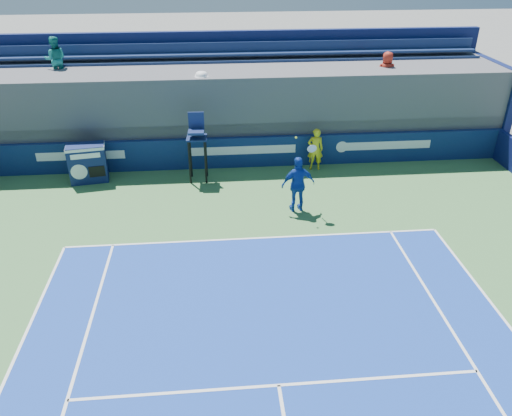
{
  "coord_description": "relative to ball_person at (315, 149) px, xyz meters",
  "views": [
    {
      "loc": [
        -1.07,
        -0.51,
        7.91
      ],
      "look_at": [
        0.0,
        11.5,
        1.25
      ],
      "focal_mm": 35.0,
      "sensor_mm": 36.0,
      "label": 1
    }
  ],
  "objects": [
    {
      "name": "ball_person",
      "position": [
        0.0,
        0.0,
        0.0
      ],
      "size": [
        0.62,
        0.44,
        1.62
      ],
      "primitive_type": "imported",
      "rotation": [
        0.0,
        0.0,
        3.06
      ],
      "color": "yellow",
      "rests_on": "apron"
    },
    {
      "name": "back_hoarding",
      "position": [
        -2.69,
        0.48,
        -0.22
      ],
      "size": [
        20.4,
        0.21,
        1.2
      ],
      "color": "#0D1E4C",
      "rests_on": "ground"
    },
    {
      "name": "match_clock",
      "position": [
        -8.3,
        -0.29,
        -0.08
      ],
      "size": [
        1.42,
        0.92,
        1.4
      ],
      "color": "#0E1A48",
      "rests_on": "ground"
    },
    {
      "name": "umpire_chair",
      "position": [
        -4.37,
        -0.52,
        0.71
      ],
      "size": [
        0.73,
        0.73,
        2.48
      ],
      "color": "black",
      "rests_on": "ground"
    },
    {
      "name": "tennis_player",
      "position": [
        -1.17,
        -3.13,
        0.12
      ],
      "size": [
        1.13,
        0.58,
        2.57
      ],
      "color": "#13399C",
      "rests_on": "apron"
    },
    {
      "name": "stadium_seating",
      "position": [
        -2.7,
        2.53,
        1.02
      ],
      "size": [
        21.0,
        4.05,
        4.55
      ],
      "color": "#4A4B4F",
      "rests_on": "ground"
    }
  ]
}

